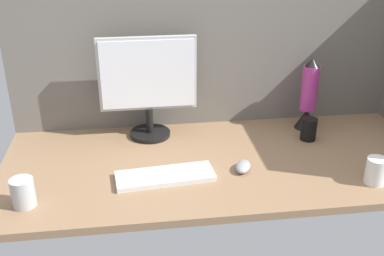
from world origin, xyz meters
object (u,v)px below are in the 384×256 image
object	(u,v)px
monitor	(148,83)
mug_steel	(23,193)
mug_black_travel	(309,129)
lava_lamp	(308,100)
keyboard	(165,176)
mug_ceramic_white	(377,171)
mouse	(243,167)

from	to	relation	value
monitor	mug_steel	xyz separation A→B (cm)	(-45.41, -49.55, -19.61)
mug_black_travel	lava_lamp	bearing A→B (deg)	74.88
monitor	mug_black_travel	xyz separation A→B (cm)	(68.91, -13.82, -19.79)
keyboard	mug_ceramic_white	size ratio (longest dim) A/B	3.33
mug_ceramic_white	mug_steel	size ratio (longest dim) A/B	1.08
mug_steel	mug_black_travel	distance (cm)	119.77
monitor	lava_lamp	world-z (taller)	monitor
mug_ceramic_white	mug_steel	bearing A→B (deg)	178.94
monitor	lava_lamp	size ratio (longest dim) A/B	1.34
mug_black_travel	mouse	bearing A→B (deg)	-146.89
mouse	mug_ceramic_white	xyz separation A→B (cm)	(46.35, -15.43, 3.41)
mouse	mug_steel	bearing A→B (deg)	-146.90
mouse	mug_ceramic_white	world-z (taller)	mug_ceramic_white
mug_ceramic_white	mug_black_travel	xyz separation A→B (cm)	(-11.64, 38.06, -0.15)
mouse	lava_lamp	bearing A→B (deg)	66.11
lava_lamp	mug_black_travel	bearing A→B (deg)	-105.12
mouse	monitor	bearing A→B (deg)	156.93
mug_steel	monitor	bearing A→B (deg)	47.50
keyboard	mug_steel	world-z (taller)	mug_steel
keyboard	mug_steel	bearing A→B (deg)	-172.56
mouse	mug_black_travel	bearing A→B (deg)	56.87
mug_steel	lava_lamp	distance (cm)	127.15
mug_ceramic_white	lava_lamp	size ratio (longest dim) A/B	0.33
mug_steel	mug_black_travel	bearing A→B (deg)	17.36
mouse	lava_lamp	size ratio (longest dim) A/B	0.29
lava_lamp	mouse	bearing A→B (deg)	-137.65
mug_black_travel	lava_lamp	size ratio (longest dim) A/B	0.30
keyboard	mug_steel	distance (cm)	50.49
mug_ceramic_white	monitor	bearing A→B (deg)	147.22
monitor	mug_black_travel	world-z (taller)	monitor
mug_steel	mug_black_travel	world-z (taller)	mug_steel
monitor	keyboard	distance (cm)	45.39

